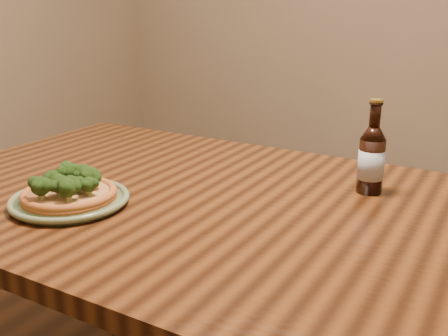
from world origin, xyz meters
The scene contains 4 objects.
table centered at (0.00, 0.10, 0.66)m, with size 1.60×0.90×0.75m.
plate centered at (-0.31, -0.09, 0.76)m, with size 0.25×0.25×0.02m.
pizza centered at (-0.31, -0.09, 0.78)m, with size 0.20×0.20×0.07m.
beer_bottle centered at (0.23, 0.31, 0.83)m, with size 0.06×0.06×0.21m.
Camera 1 is at (0.51, -0.83, 1.17)m, focal length 42.00 mm.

